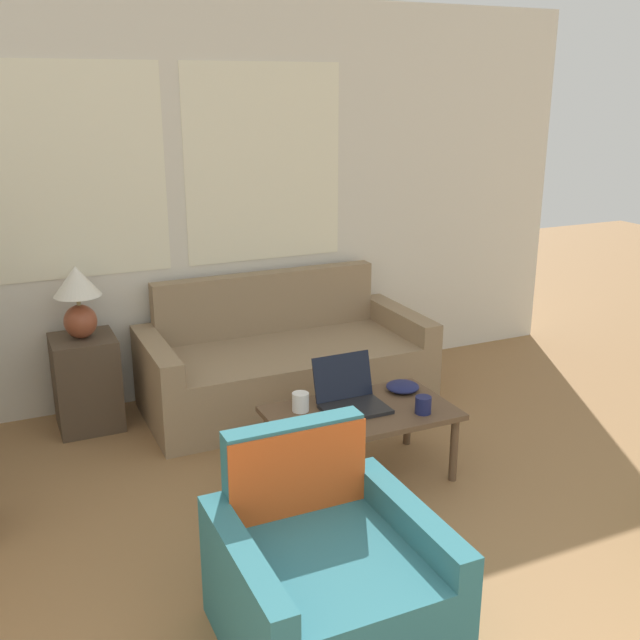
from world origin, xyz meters
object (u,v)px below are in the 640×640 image
Objects in this scene: table_lamp at (78,296)px; tv_remote at (324,431)px; laptop at (350,397)px; snack_bowl at (403,387)px; coffee_table at (361,418)px; cup_yellow at (423,405)px; cup_navy at (301,402)px; armchair at (325,581)px; couch at (283,366)px.

table_lamp is 2.88× the size of tv_remote.
laptop is at bearing 40.87° from tv_remote.
laptop reaches higher than snack_bowl.
tv_remote is at bearing -154.66° from snack_bowl.
laptop is (-0.03, 0.07, 0.10)m from coffee_table.
table_lamp is 4.82× the size of cup_yellow.
cup_navy is 0.29m from tv_remote.
table_lamp is at bearing 103.20° from armchair.
cup_yellow reaches higher than snack_bowl.
table_lamp is (-1.25, 0.15, 0.60)m from couch.
table_lamp is at bearing 134.10° from coffee_table.
armchair is 1.26m from coffee_table.
table_lamp is at bearing 173.21° from couch.
coffee_table is 0.13m from laptop.
armchair is 0.80× the size of coffee_table.
snack_bowl reaches higher than coffee_table.
couch is 1.14m from coffee_table.
cup_yellow is 0.58m from tv_remote.
laptop is at bearing -45.01° from table_lamp.
coffee_table is at bearing -90.47° from couch.
armchair is 1.31m from laptop.
coffee_table is at bearing -67.10° from laptop.
laptop is 1.81× the size of snack_bowl.
table_lamp is 2.00m from snack_bowl.
tv_remote is (-0.29, -0.16, 0.05)m from coffee_table.
cup_navy is 0.63m from snack_bowl.
cup_yellow is at bearing -36.77° from laptop.
couch is 2.35× the size of armchair.
armchair is at bearing -131.32° from snack_bowl.
snack_bowl is at bearing -35.87° from table_lamp.
snack_bowl is (0.37, 0.07, -0.03)m from laptop.
armchair is 1.78× the size of table_lamp.
cup_yellow is at bearing -78.10° from couch.
couch is 20.08× the size of cup_yellow.
cup_yellow is at bearing -0.46° from tv_remote.
snack_bowl is (0.63, 0.01, -0.03)m from cup_navy.
coffee_table is 0.37m from snack_bowl.
cup_yellow is at bearing -43.49° from table_lamp.
couch reaches higher than snack_bowl.
tv_remote is (0.95, -1.44, -0.45)m from table_lamp.
coffee_table is 0.34m from tv_remote.
couch is 18.31× the size of cup_navy.
snack_bowl is at bearing 10.89° from laptop.
laptop is 0.38m from snack_bowl.
couch reaches higher than cup_navy.
cup_yellow is 0.49× the size of snack_bowl.
cup_yellow is at bearing -100.41° from snack_bowl.
cup_navy is (-0.26, 0.06, -0.01)m from laptop.
armchair reaches higher than snack_bowl.
table_lamp is 1.76m from laptop.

